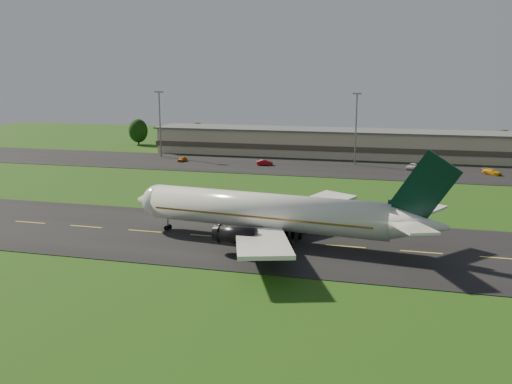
% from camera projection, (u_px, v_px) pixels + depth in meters
% --- Properties ---
extents(ground, '(360.00, 360.00, 0.00)m').
position_uv_depth(ground, '(275.00, 242.00, 88.72)').
color(ground, '#204411').
rests_on(ground, ground).
extents(taxiway, '(220.00, 30.00, 0.10)m').
position_uv_depth(taxiway, '(275.00, 241.00, 88.71)').
color(taxiway, black).
rests_on(taxiway, ground).
extents(apron, '(260.00, 30.00, 0.10)m').
position_uv_depth(apron, '(334.00, 168.00, 156.83)').
color(apron, black).
rests_on(apron, ground).
extents(airliner, '(51.22, 41.92, 15.57)m').
position_uv_depth(airliner, '(271.00, 212.00, 87.81)').
color(airliner, white).
rests_on(airliner, ground).
extents(terminal, '(145.00, 16.00, 8.40)m').
position_uv_depth(terminal, '(364.00, 144.00, 177.29)').
color(terminal, '#C7B598').
rests_on(terminal, ground).
extents(light_mast_west, '(2.40, 1.20, 20.35)m').
position_uv_depth(light_mast_west, '(160.00, 116.00, 175.61)').
color(light_mast_west, gray).
rests_on(light_mast_west, ground).
extents(light_mast_centre, '(2.40, 1.20, 20.35)m').
position_uv_depth(light_mast_centre, '(356.00, 120.00, 160.54)').
color(light_mast_centre, gray).
rests_on(light_mast_centre, ground).
extents(tree_line, '(196.10, 8.44, 9.45)m').
position_uv_depth(tree_line, '(450.00, 140.00, 179.90)').
color(tree_line, black).
rests_on(tree_line, ground).
extents(service_vehicle_a, '(1.96, 4.10, 1.35)m').
position_uv_depth(service_vehicle_a, '(182.00, 159.00, 168.47)').
color(service_vehicle_a, orange).
rests_on(service_vehicle_a, apron).
extents(service_vehicle_b, '(4.84, 2.62, 1.52)m').
position_uv_depth(service_vehicle_b, '(265.00, 163.00, 161.31)').
color(service_vehicle_b, '#A30A16').
rests_on(service_vehicle_b, apron).
extents(service_vehicle_c, '(4.17, 5.96, 1.51)m').
position_uv_depth(service_vehicle_c, '(413.00, 166.00, 154.79)').
color(service_vehicle_c, silver).
rests_on(service_vehicle_c, apron).
extents(service_vehicle_d, '(5.10, 4.99, 1.47)m').
position_uv_depth(service_vehicle_d, '(492.00, 172.00, 146.37)').
color(service_vehicle_d, '#F0A70E').
rests_on(service_vehicle_d, apron).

